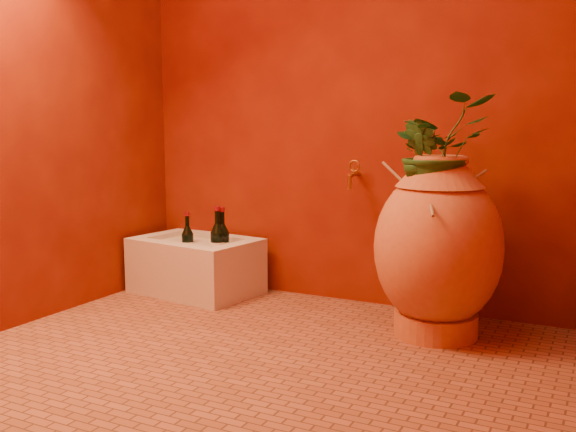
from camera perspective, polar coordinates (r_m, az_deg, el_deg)
The scene contains 11 objects.
floor at distance 2.74m, azimuth -2.50°, elevation -12.46°, with size 2.50×2.50×0.00m, color brown.
wall_back at distance 3.48m, azimuth 5.73°, elevation 12.80°, with size 2.50×0.02×2.50m, color #5D1005.
wall_left at distance 3.38m, azimuth -21.88°, elevation 12.42°, with size 0.02×2.00×2.50m, color #5D1005.
amphora at distance 2.99m, azimuth 13.18°, elevation -2.72°, with size 0.75×0.75×0.83m.
stone_basin at distance 3.75m, azimuth -8.18°, elevation -4.48°, with size 0.74×0.56×0.32m.
wine_bottle_a at distance 3.63m, azimuth -5.84°, elevation -2.54°, with size 0.08×0.08×0.33m.
wine_bottle_b at distance 3.61m, azimuth -6.27°, elevation -2.55°, with size 0.08×0.08×0.34m.
wine_bottle_c at distance 3.75m, azimuth -8.91°, elevation -2.49°, with size 0.07×0.07×0.29m.
wall_tap at distance 3.39m, azimuth 5.82°, elevation 3.81°, with size 0.07×0.14×0.15m.
plant_main at distance 2.96m, azimuth 13.20°, elevation 5.74°, with size 0.45×0.39×0.49m, color #1C491A.
plant_side at distance 2.88m, azimuth 11.87°, elevation 4.93°, with size 0.19×0.16×0.35m, color #1C491A.
Camera 1 is at (1.27, -2.23, 0.96)m, focal length 40.00 mm.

